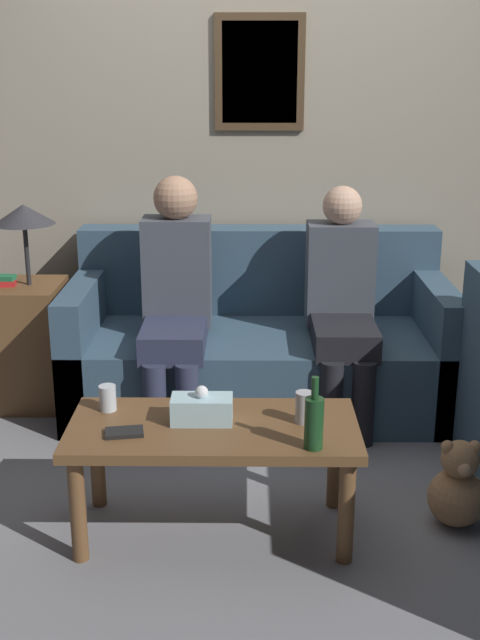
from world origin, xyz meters
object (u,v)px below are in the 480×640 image
Objects in this scene: wine_bottle at (314,421)px; person_left at (176,294)px; teddy_bear at (458,488)px; couch_main at (259,347)px; coffee_table at (213,441)px; person_right at (342,299)px; drinking_glass at (108,398)px.

person_left reaches higher than wine_bottle.
wine_bottle is 0.74× the size of teddy_bear.
couch_main is 1.60× the size of person_left.
coffee_table is 0.44m from wine_bottle.
person_left is (-0.59, 1.27, 0.10)m from wine_bottle.
coffee_table is 1.29m from person_right.
wine_bottle reaches higher than coffee_table.
wine_bottle is at bearing -27.58° from coffee_table.
person_left is 0.83m from person_right.
coffee_table is (-0.19, -1.29, 0.08)m from couch_main.
person_right is at bearing -22.30° from couch_main.
coffee_table is 4.08× the size of wine_bottle.
wine_bottle reaches higher than drinking_glass.
couch_main is at bearing 157.70° from person_right.
coffee_table is 3.03× the size of teddy_bear.
person_left reaches higher than couch_main.
couch_main reaches higher than wine_bottle.
drinking_glass is at bearing -135.62° from person_right.
person_right is at bearing 79.63° from wine_bottle.
wine_bottle is 1.33m from person_right.
drinking_glass is 0.28× the size of teddy_bear.
person_right reaches higher than wine_bottle.
teddy_bear is (0.95, 0.06, -0.23)m from coffee_table.
wine_bottle is at bearing -22.34° from drinking_glass.
person_right reaches higher than drinking_glass.
person_left reaches higher than drinking_glass.
drinking_glass is (-0.42, 0.13, 0.12)m from coffee_table.
couch_main reaches higher than teddy_bear.
wine_bottle is at bearing -157.16° from teddy_bear.
wine_bottle is 0.22× the size of person_left.
couch_main is at bearing 81.74° from coffee_table.
person_right reaches higher than coffee_table.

